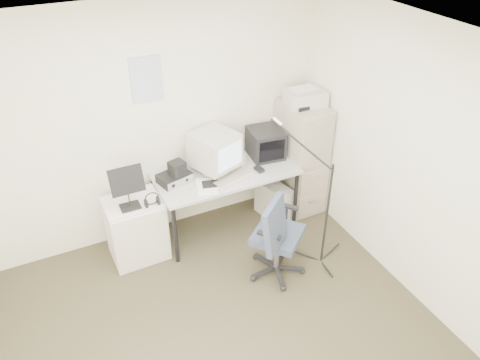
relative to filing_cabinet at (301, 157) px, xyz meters
name	(u,v)px	position (x,y,z in m)	size (l,w,h in m)	color
floor	(231,343)	(-1.58, -1.48, -0.66)	(3.60, 3.60, 0.01)	#393320
ceiling	(226,59)	(-1.58, -1.48, 1.85)	(3.60, 3.60, 0.01)	white
wall_back	(153,126)	(-1.58, 0.32, 0.60)	(3.60, 0.02, 2.50)	white
wall_right	(420,171)	(0.22, -1.48, 0.60)	(0.02, 3.60, 2.50)	white
wall_calendar	(146,79)	(-1.60, 0.31, 1.10)	(0.30, 0.02, 0.44)	white
filing_cabinet	(301,157)	(0.00, 0.00, 0.00)	(0.40, 0.60, 1.30)	tan
printer	(305,98)	(0.00, 0.00, 0.73)	(0.42, 0.28, 0.16)	beige
desk	(227,200)	(-0.95, -0.03, -0.29)	(1.50, 0.70, 0.73)	silver
crt_monitor	(214,153)	(-1.05, 0.03, 0.30)	(0.40, 0.42, 0.45)	beige
crt_tv	(266,143)	(-0.41, 0.09, 0.24)	(0.35, 0.37, 0.32)	black
desk_speaker	(241,159)	(-0.74, 0.03, 0.15)	(0.08, 0.08, 0.14)	beige
keyboard	(232,179)	(-0.95, -0.19, 0.09)	(0.46, 0.16, 0.03)	beige
mouse	(259,169)	(-0.62, -0.16, 0.10)	(0.07, 0.11, 0.03)	black
radio_receiver	(174,178)	(-1.50, 0.04, 0.13)	(0.32, 0.23, 0.09)	black
radio_speaker	(177,168)	(-1.47, 0.01, 0.24)	(0.15, 0.14, 0.15)	black
papers	(207,186)	(-1.24, -0.20, 0.09)	(0.20, 0.28, 0.02)	white
pc_tower	(274,201)	(-0.38, -0.09, -0.44)	(0.20, 0.46, 0.43)	beige
office_chair	(278,233)	(-0.81, -0.90, -0.15)	(0.57, 0.57, 0.99)	#3E485D
side_cart	(136,229)	(-1.97, -0.05, -0.31)	(0.55, 0.44, 0.69)	silver
music_stand	(127,187)	(-2.01, -0.13, 0.27)	(0.32, 0.17, 0.46)	black
headphones	(152,201)	(-1.81, -0.20, 0.08)	(0.16, 0.16, 0.03)	black
mic_stand	(329,201)	(-0.31, -0.97, 0.12)	(0.02, 0.02, 1.53)	black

